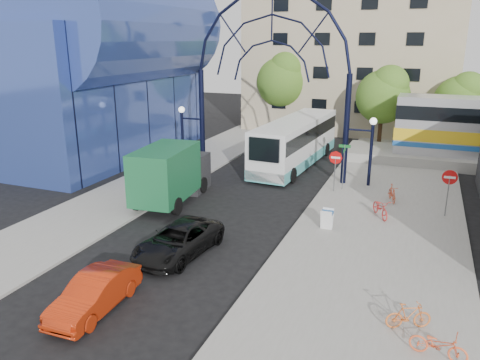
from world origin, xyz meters
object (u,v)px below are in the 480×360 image
at_px(black_suv, 178,241).
at_px(do_not_enter_sign, 449,182).
at_px(tree_north_b, 283,79).
at_px(bike_far_a, 438,345).
at_px(red_sedan, 95,293).
at_px(bike_near_b, 392,193).
at_px(bike_near_a, 381,208).
at_px(gateway_arch, 271,46).
at_px(bike_far_b, 409,316).
at_px(tree_north_a, 384,94).
at_px(stop_sign, 335,161).
at_px(city_bus, 296,141).
at_px(tree_north_c, 461,98).
at_px(green_truck, 172,173).
at_px(sandwich_board, 327,217).
at_px(street_name_sign, 344,157).

bearing_deg(black_suv, do_not_enter_sign, 45.51).
relative_size(tree_north_b, bike_far_a, 4.94).
relative_size(red_sedan, bike_far_a, 2.42).
xyz_separation_m(do_not_enter_sign, bike_near_b, (-2.78, 1.37, -1.38)).
bearing_deg(tree_north_b, bike_near_a, -61.18).
relative_size(gateway_arch, red_sedan, 3.47).
bearing_deg(bike_far_b, tree_north_a, -16.91).
relative_size(stop_sign, city_bus, 0.20).
xyz_separation_m(tree_north_b, city_bus, (4.72, -12.26, -3.50)).
relative_size(do_not_enter_sign, tree_north_c, 0.38).
height_order(green_truck, bike_near_a, green_truck).
bearing_deg(bike_far_a, bike_far_b, 44.71).
bearing_deg(tree_north_b, green_truck, -89.27).
bearing_deg(tree_north_a, tree_north_c, 18.44).
distance_m(sandwich_board, tree_north_b, 26.15).
xyz_separation_m(tree_north_a, red_sedan, (-6.49, -29.81, -3.96)).
relative_size(gateway_arch, do_not_enter_sign, 5.50).
bearing_deg(tree_north_c, stop_sign, -114.69).
relative_size(tree_north_b, red_sedan, 2.04).
relative_size(street_name_sign, red_sedan, 0.71).
bearing_deg(black_suv, city_bus, 93.46).
xyz_separation_m(street_name_sign, bike_far_a, (5.36, -15.00, -1.58)).
height_order(bike_far_a, bike_far_b, bike_far_b).
xyz_separation_m(sandwich_board, tree_north_a, (0.52, 19.95, 3.86)).
bearing_deg(street_name_sign, bike_near_b, -22.13).
relative_size(tree_north_c, red_sedan, 1.65).
relative_size(city_bus, bike_near_b, 7.93).
distance_m(tree_north_a, tree_north_b, 10.79).
relative_size(do_not_enter_sign, green_truck, 0.37).
height_order(tree_north_a, bike_far_b, tree_north_a).
relative_size(tree_north_a, city_bus, 0.56).
distance_m(do_not_enter_sign, street_name_sign, 6.36).
distance_m(sandwich_board, red_sedan, 11.52).
relative_size(stop_sign, red_sedan, 0.64).
bearing_deg(bike_far_a, green_truck, 64.67).
bearing_deg(stop_sign, green_truck, -149.97).
height_order(do_not_enter_sign, tree_north_b, tree_north_b).
xyz_separation_m(red_sedan, bike_far_b, (10.05, 2.68, -0.08)).
height_order(green_truck, black_suv, green_truck).
relative_size(black_suv, bike_near_b, 3.04).
bearing_deg(black_suv, tree_north_b, 103.70).
relative_size(street_name_sign, bike_near_a, 1.51).
bearing_deg(sandwich_board, bike_far_b, -60.34).
xyz_separation_m(stop_sign, sandwich_board, (0.80, -6.02, -1.25)).
xyz_separation_m(street_name_sign, city_bus, (-4.36, 5.07, -0.36)).
bearing_deg(gateway_arch, do_not_enter_sign, -19.99).
xyz_separation_m(bike_near_a, bike_near_b, (0.36, 2.77, -0.01)).
bearing_deg(stop_sign, city_bus, 124.92).
xyz_separation_m(gateway_arch, bike_near_b, (8.22, -2.63, -7.96)).
relative_size(black_suv, red_sedan, 1.21).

